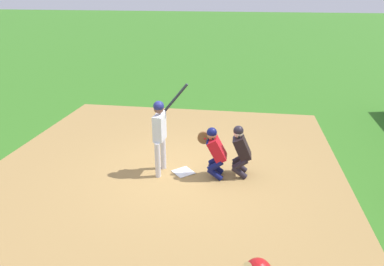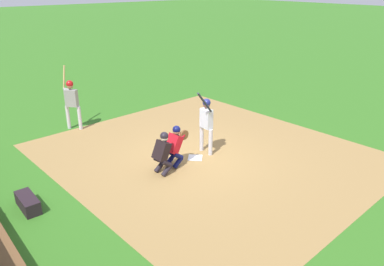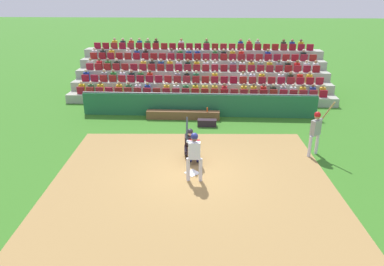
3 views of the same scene
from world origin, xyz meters
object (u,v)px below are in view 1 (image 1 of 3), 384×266
Objects in this scene: home_plate_marker at (183,172)px; home_plate_umpire at (241,149)px; batter_at_plate at (160,129)px; catcher_crouching at (215,149)px.

home_plate_umpire reaches higher than home_plate_marker.
batter_at_plate is 1.71× the size of home_plate_umpire.
home_plate_umpire is (0.25, -1.88, -0.44)m from batter_at_plate.
batter_at_plate is at bearing 97.49° from home_plate_umpire.
home_plate_umpire is at bearing -83.22° from home_plate_marker.
catcher_crouching is (-0.03, -0.76, 0.69)m from home_plate_marker.
batter_at_plate is 1.95m from home_plate_umpire.
home_plate_marker is 0.34× the size of home_plate_umpire.
catcher_crouching is (0.06, -1.29, -0.43)m from batter_at_plate.
home_plate_marker is 0.20× the size of batter_at_plate.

